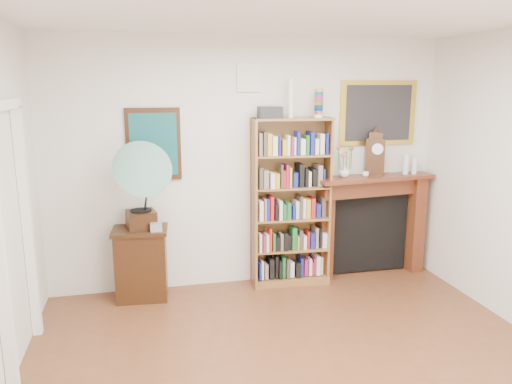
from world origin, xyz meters
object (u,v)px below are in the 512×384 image
fireplace (370,216)px  gramophone (139,181)px  side_cabinet (142,263)px  bottle_left (406,164)px  bottle_right (415,166)px  flower_vase (344,171)px  mantel_clock (375,155)px  teacup (366,174)px  bookshelf (291,193)px  cd_stack (156,227)px

fireplace → gramophone: size_ratio=1.55×
side_cabinet → bottle_left: bearing=6.4°
fireplace → bottle_right: bottle_right is taller
fireplace → bottle_right: 0.79m
fireplace → flower_vase: bearing=-177.8°
mantel_clock → bottle_right: 0.53m
teacup → bottle_right: size_ratio=0.38×
gramophone → bottle_right: 3.21m
gramophone → mantel_clock: bearing=-5.6°
bookshelf → mantel_clock: bookshelf is taller
side_cabinet → teacup: bearing=5.6°
mantel_clock → flower_vase: size_ratio=3.73×
fireplace → teacup: (-0.13, -0.09, 0.53)m
bottle_right → teacup: bearing=-176.7°
side_cabinet → teacup: 2.72m
fireplace → cd_stack: fireplace is taller
cd_stack → mantel_clock: bearing=5.0°
side_cabinet → fireplace: (2.71, 0.12, 0.34)m
mantel_clock → fireplace: bearing=143.8°
side_cabinet → mantel_clock: mantel_clock is taller
side_cabinet → flower_vase: size_ratio=5.76×
side_cabinet → mantel_clock: bearing=7.1°
mantel_clock → bottle_right: size_ratio=2.54×
fireplace → bottle_right: (0.52, -0.05, 0.60)m
fireplace → bottle_left: bottle_left is taller
bookshelf → mantel_clock: bearing=7.0°
bookshelf → cd_stack: bearing=-169.6°
bookshelf → bottle_right: size_ratio=11.06×
mantel_clock → teacup: mantel_clock is taller
gramophone → bottle_left: gramophone is taller
cd_stack → fireplace: bearing=5.4°
bookshelf → fireplace: size_ratio=1.49×
fireplace → bottle_right: bearing=-12.0°
cd_stack → bottle_right: (3.06, 0.19, 0.51)m
flower_vase → bottle_right: 0.89m
bottle_left → mantel_clock: bearing=176.6°
fireplace → teacup: 0.55m
teacup → bottle_left: 0.55m
fireplace → flower_vase: 0.68m
bottle_left → flower_vase: bearing=-179.1°
gramophone → bottle_left: bearing=-6.6°
bookshelf → teacup: bearing=2.8°
cd_stack → bottle_left: (2.95, 0.20, 0.53)m
mantel_clock → bottle_left: (0.40, -0.02, -0.12)m
flower_vase → gramophone: bearing=-175.5°
mantel_clock → gramophone: bearing=-154.2°
bottle_left → bottle_right: size_ratio=1.20×
bookshelf → cd_stack: 1.55m
bookshelf → side_cabinet: 1.82m
side_cabinet → fireplace: 2.73m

